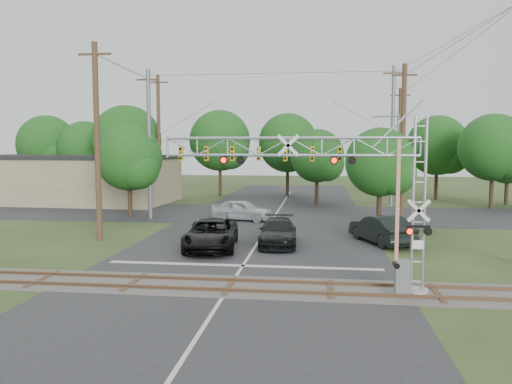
# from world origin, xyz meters

# --- Properties ---
(ground) EXTENTS (160.00, 160.00, 0.00)m
(ground) POSITION_xyz_m (0.00, 0.00, 0.00)
(ground) COLOR #2E3D1C
(ground) RESTS_ON ground
(road_main) EXTENTS (14.00, 90.00, 0.02)m
(road_main) POSITION_xyz_m (0.00, 10.00, 0.01)
(road_main) COLOR #252528
(road_main) RESTS_ON ground
(road_cross) EXTENTS (90.00, 12.00, 0.02)m
(road_cross) POSITION_xyz_m (0.00, 24.00, 0.01)
(road_cross) COLOR #252528
(road_cross) RESTS_ON ground
(railroad_track) EXTENTS (90.00, 3.20, 0.17)m
(railroad_track) POSITION_xyz_m (0.00, 2.00, 0.03)
(railroad_track) COLOR #453F3B
(railroad_track) RESTS_ON ground
(crossing_gantry) EXTENTS (10.07, 0.86, 6.71)m
(crossing_gantry) POSITION_xyz_m (4.24, 1.64, 4.16)
(crossing_gantry) COLOR #999994
(crossing_gantry) RESTS_ON ground
(traffic_signal_span) EXTENTS (19.34, 0.36, 11.50)m
(traffic_signal_span) POSITION_xyz_m (0.85, 20.00, 5.60)
(traffic_signal_span) COLOR slate
(traffic_signal_span) RESTS_ON ground
(pickup_black) EXTENTS (3.29, 6.07, 1.62)m
(pickup_black) POSITION_xyz_m (-2.33, 9.24, 0.81)
(pickup_black) COLOR black
(pickup_black) RESTS_ON ground
(car_dark) EXTENTS (2.36, 5.23, 1.49)m
(car_dark) POSITION_xyz_m (1.22, 10.78, 0.74)
(car_dark) COLOR black
(car_dark) RESTS_ON ground
(sedan_silver) EXTENTS (5.01, 2.96, 1.60)m
(sedan_silver) POSITION_xyz_m (-2.27, 20.04, 0.80)
(sedan_silver) COLOR #B2B5BA
(sedan_silver) RESTS_ON ground
(suv_dark) EXTENTS (3.57, 5.34, 1.67)m
(suv_dark) POSITION_xyz_m (7.13, 12.04, 0.83)
(suv_dark) COLOR black
(suv_dark) RESTS_ON ground
(commercial_building) EXTENTS (20.75, 11.19, 4.77)m
(commercial_building) POSITION_xyz_m (-21.33, 30.33, 2.39)
(commercial_building) COLOR #89785B
(commercial_building) RESTS_ON ground
(streetlight) EXTENTS (2.23, 0.23, 8.37)m
(streetlight) POSITION_xyz_m (9.95, 26.49, 4.68)
(streetlight) COLOR slate
(streetlight) RESTS_ON ground
(utility_poles) EXTENTS (26.76, 27.30, 13.16)m
(utility_poles) POSITION_xyz_m (2.90, 22.53, 6.30)
(utility_poles) COLOR #492C21
(utility_poles) RESTS_ON ground
(treeline) EXTENTS (53.49, 25.29, 9.76)m
(treeline) POSITION_xyz_m (-3.40, 33.11, 5.64)
(treeline) COLOR #372519
(treeline) RESTS_ON ground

